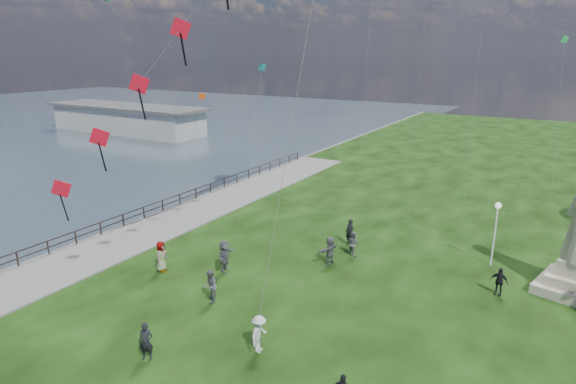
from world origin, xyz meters
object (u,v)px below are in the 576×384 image
Objects in this scene: lamppost at (496,221)px; person_7 at (353,244)px; person_9 at (499,281)px; person_10 at (161,256)px; person_2 at (259,334)px; person_6 at (350,232)px; person_11 at (330,250)px; pier_pavilion at (127,119)px; person_1 at (210,286)px; person_5 at (225,256)px; person_0 at (146,341)px.

lamppost reaches higher than person_7.
person_10 is at bearing -149.53° from person_9.
lamppost is at bearing -33.32° from person_2.
person_6 reaches higher than person_11.
person_11 is (0.12, -3.31, -0.04)m from person_6.
person_9 is at bearing -84.88° from person_10.
person_7 is 0.90× the size of person_11.
lamppost is 2.60× the size of person_9.
person_1 is (48.34, -37.35, -0.95)m from pier_pavilion.
pier_pavilion is 57.80m from person_5.
person_7 is at bearing -57.43° from person_5.
person_10 is at bearing 68.54° from person_7.
person_1 is 0.93× the size of person_5.
person_2 is (3.75, 2.88, 0.00)m from person_0.
person_2 is 10.09m from person_10.
person_7 is at bearing 51.34° from person_0.
person_1 is at bearing -137.68° from person_9.
person_9 is (14.30, 5.13, -0.18)m from person_5.
person_5 is at bearing -35.60° from person_11.
person_6 reaches higher than person_2.
lamppost is 2.56× the size of person_7.
person_10 reaches higher than person_0.
person_2 reaches higher than person_7.
person_1 reaches higher than person_7.
person_1 reaches higher than person_0.
person_11 reaches higher than person_7.
person_6 is 1.17× the size of person_7.
person_5 is 1.24× the size of person_9.
person_7 is 1.02× the size of person_9.
pier_pavilion is 16.30× the size of person_10.
person_10 is at bearing -147.39° from lamppost.
person_11 is at bearing -70.40° from person_10.
person_6 is at bearing -0.19° from person_2.
person_6 reaches higher than person_0.
person_6 is at bearing 123.98° from person_1.
pier_pavilion is 17.12× the size of person_11.
person_7 is 11.80m from person_10.
person_6 is at bearing -47.17° from person_5.
person_1 is 5.06m from person_10.
person_5 reaches higher than person_1.
person_6 reaches higher than person_7.
person_0 is 14.74m from person_7.
person_9 is (11.87, 13.56, -0.08)m from person_0.
pier_pavilion is at bearing 33.73° from person_10.
person_0 is at bearing 104.42° from person_7.
person_10 reaches higher than person_11.
pier_pavilion is 16.83× the size of person_1.
pier_pavilion reaches higher than person_9.
pier_pavilion is 64.95m from person_0.
person_10 is at bearing 105.97° from person_5.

